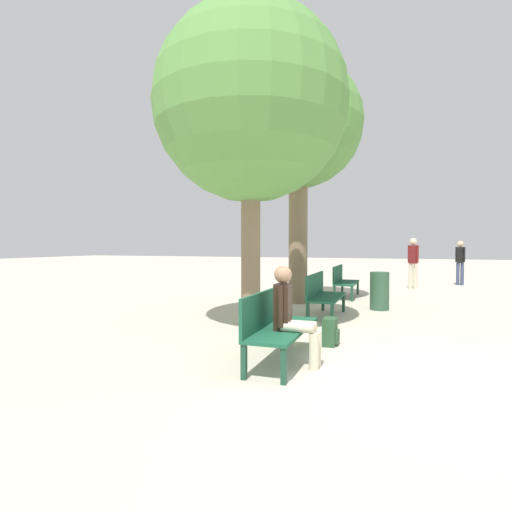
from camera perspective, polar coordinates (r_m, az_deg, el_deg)
The scene contains 11 objects.
ground_plane at distance 5.08m, azimuth 21.86°, elevation -15.62°, with size 80.00×80.00×0.00m, color beige.
bench_row_0 at distance 5.19m, azimuth 2.81°, elevation -9.36°, with size 0.55×1.70×0.90m.
bench_row_1 at distance 8.37m, azimuth 9.41°, elevation -5.18°, with size 0.55×1.70×0.90m.
bench_row_2 at distance 11.62m, azimuth 12.32°, elevation -3.29°, with size 0.55×1.70×0.90m.
tree_row_0 at distance 7.37m, azimuth -0.77°, elevation 20.66°, with size 3.36×3.36×5.60m.
tree_row_1 at distance 10.73m, azimuth 6.07°, elevation 17.92°, with size 3.26×3.26×6.20m.
person_seated at distance 4.98m, azimuth 5.12°, elevation -8.07°, with size 0.57×0.33×1.24m.
backpack at distance 6.13m, azimuth 10.58°, elevation -10.61°, with size 0.22×0.32×0.40m.
pedestrian_near at distance 14.41m, azimuth 21.53°, elevation -0.52°, with size 0.35×0.30×1.72m.
pedestrian_mid at distance 16.52m, azimuth 27.15°, elevation -0.49°, with size 0.33×0.28×1.64m.
trash_bin at distance 9.62m, azimuth 17.23°, elevation -4.78°, with size 0.43×0.43×0.87m.
Camera 1 is at (-0.20, -4.85, 1.50)m, focal length 28.00 mm.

